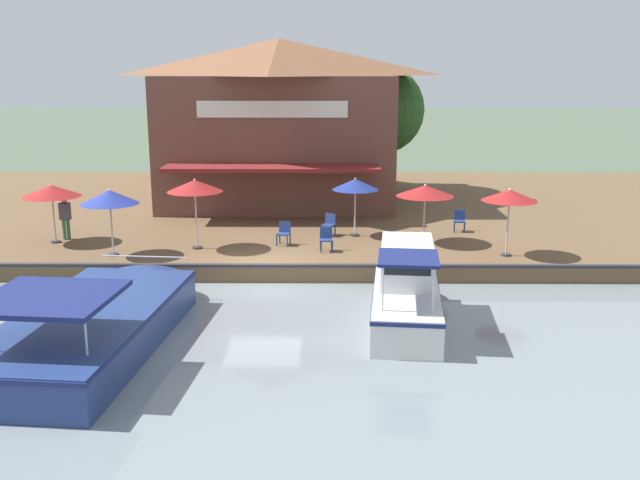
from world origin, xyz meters
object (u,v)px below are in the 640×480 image
at_px(waterfront_restaurant, 280,119).
at_px(tree_downstream_bank, 377,112).
at_px(patio_umbrella_by_entrance, 510,195).
at_px(person_mid_patio, 65,213).
at_px(cafe_chair_mid_patio, 326,238).
at_px(motorboat_mid_row, 102,317).
at_px(patio_umbrella_mid_patio_right, 195,186).
at_px(patio_umbrella_near_quay_edge, 425,191).
at_px(patio_umbrella_mid_patio_left, 355,184).
at_px(cafe_chair_beside_entrance, 460,220).
at_px(patio_umbrella_back_row, 52,191).
at_px(motorboat_second_along, 406,291).
at_px(cafe_chair_under_first_umbrella, 284,232).
at_px(patio_umbrella_far_corner, 110,197).
at_px(cafe_chair_far_corner_seat, 329,223).

bearing_deg(waterfront_restaurant, tree_downstream_bank, 113.50).
relative_size(patio_umbrella_by_entrance, person_mid_patio, 1.47).
distance_m(cafe_chair_mid_patio, motorboat_mid_row, 9.28).
distance_m(patio_umbrella_mid_patio_right, patio_umbrella_by_entrance, 11.01).
height_order(waterfront_restaurant, person_mid_patio, waterfront_restaurant).
height_order(waterfront_restaurant, patio_umbrella_near_quay_edge, waterfront_restaurant).
bearing_deg(patio_umbrella_by_entrance, patio_umbrella_mid_patio_right, -94.80).
height_order(patio_umbrella_mid_patio_right, tree_downstream_bank, tree_downstream_bank).
bearing_deg(patio_umbrella_mid_patio_left, patio_umbrella_near_quay_edge, 64.98).
bearing_deg(cafe_chair_beside_entrance, cafe_chair_mid_patio, -58.93).
xyz_separation_m(patio_umbrella_back_row, patio_umbrella_mid_patio_left, (-1.20, 11.27, 0.07)).
xyz_separation_m(waterfront_restaurant, motorboat_second_along, (16.38, 4.54, -3.66)).
distance_m(waterfront_restaurant, patio_umbrella_mid_patio_left, 9.24).
bearing_deg(patio_umbrella_back_row, cafe_chair_under_first_umbrella, 88.18).
xyz_separation_m(patio_umbrella_far_corner, cafe_chair_far_corner_seat, (-3.12, 7.56, -1.59)).
xyz_separation_m(patio_umbrella_mid_patio_left, patio_umbrella_far_corner, (3.06, -8.56, 0.04)).
bearing_deg(person_mid_patio, cafe_chair_under_first_umbrella, 84.67).
bearing_deg(cafe_chair_under_first_umbrella, patio_umbrella_by_entrance, 79.12).
height_order(patio_umbrella_far_corner, motorboat_mid_row, patio_umbrella_far_corner).
distance_m(cafe_chair_mid_patio, tree_downstream_bank, 13.68).
height_order(patio_umbrella_back_row, tree_downstream_bank, tree_downstream_bank).
height_order(patio_umbrella_far_corner, cafe_chair_far_corner_seat, patio_umbrella_far_corner).
xyz_separation_m(patio_umbrella_near_quay_edge, tree_downstream_bank, (-11.70, -0.98, 2.15)).
height_order(patio_umbrella_back_row, patio_umbrella_far_corner, patio_umbrella_far_corner).
bearing_deg(person_mid_patio, motorboat_mid_row, 24.61).
xyz_separation_m(patio_umbrella_near_quay_edge, patio_umbrella_mid_patio_right, (0.88, -8.32, 0.31)).
relative_size(patio_umbrella_back_row, tree_downstream_bank, 0.34).
relative_size(patio_umbrella_back_row, motorboat_second_along, 0.38).
xyz_separation_m(patio_umbrella_mid_patio_right, cafe_chair_beside_entrance, (-2.89, 10.02, -1.81)).
bearing_deg(waterfront_restaurant, person_mid_patio, -40.06).
height_order(patio_umbrella_mid_patio_right, patio_umbrella_far_corner, patio_umbrella_mid_patio_right).
distance_m(person_mid_patio, motorboat_second_along, 14.22).
bearing_deg(patio_umbrella_far_corner, patio_umbrella_mid_patio_left, 109.67).
xyz_separation_m(patio_umbrella_near_quay_edge, cafe_chair_mid_patio, (1.21, -3.63, -1.50)).
distance_m(patio_umbrella_back_row, cafe_chair_far_corner_seat, 10.45).
bearing_deg(cafe_chair_mid_patio, cafe_chair_beside_entrance, 121.07).
distance_m(patio_umbrella_mid_patio_right, cafe_chair_mid_patio, 5.04).
bearing_deg(patio_umbrella_mid_patio_right, tree_downstream_bank, 149.74).
relative_size(waterfront_restaurant, patio_umbrella_by_entrance, 4.99).
bearing_deg(patio_umbrella_mid_patio_left, tree_downstream_bank, 171.67).
bearing_deg(tree_downstream_bank, patio_umbrella_near_quay_edge, 4.80).
xyz_separation_m(waterfront_restaurant, patio_umbrella_by_entrance, (11.35, 8.58, -1.82)).
height_order(patio_umbrella_by_entrance, motorboat_second_along, patio_umbrella_by_entrance).
bearing_deg(waterfront_restaurant, patio_umbrella_back_row, -39.39).
distance_m(cafe_chair_beside_entrance, cafe_chair_under_first_umbrella, 7.27).
relative_size(cafe_chair_far_corner_seat, person_mid_patio, 0.53).
relative_size(patio_umbrella_mid_patio_right, patio_umbrella_mid_patio_left, 1.12).
height_order(cafe_chair_mid_patio, tree_downstream_bank, tree_downstream_bank).
xyz_separation_m(patio_umbrella_by_entrance, cafe_chair_far_corner_seat, (-3.05, -6.17, -1.65)).
distance_m(patio_umbrella_mid_patio_left, cafe_chair_mid_patio, 3.05).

